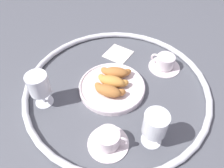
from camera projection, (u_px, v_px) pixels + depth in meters
name	position (u px, v px, depth m)	size (l,w,h in m)	color
ground_plane	(117.00, 89.00, 0.87)	(2.20, 2.20, 0.00)	#4C4F56
table_chrome_rim	(117.00, 87.00, 0.86)	(0.73, 0.73, 0.02)	silver
pastry_plate	(112.00, 87.00, 0.86)	(0.26, 0.26, 0.02)	silver
croissant_large	(108.00, 90.00, 0.81)	(0.14, 0.08, 0.04)	#AD6B33
croissant_small	(112.00, 81.00, 0.84)	(0.14, 0.07, 0.04)	#CC893D
croissant_extra	(116.00, 72.00, 0.87)	(0.14, 0.07, 0.04)	#AD6B33
coffee_cup_near	(109.00, 140.00, 0.69)	(0.14, 0.14, 0.06)	silver
coffee_cup_far	(165.00, 63.00, 0.94)	(0.14, 0.14, 0.06)	silver
juice_glass_left	(155.00, 125.00, 0.65)	(0.08, 0.08, 0.14)	white
juice_glass_right	(39.00, 85.00, 0.76)	(0.08, 0.08, 0.14)	white
folded_napkin	(118.00, 54.00, 1.02)	(0.11, 0.11, 0.01)	silver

